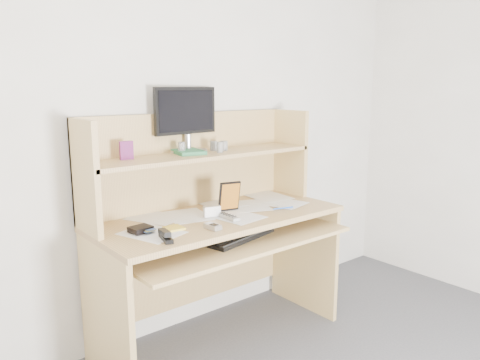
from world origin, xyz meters
TOP-DOWN VIEW (x-y plane):
  - back_wall at (0.00, 1.80)m, footprint 3.60×0.04m
  - desk at (0.00, 1.56)m, footprint 1.40×0.70m
  - paper_clutter at (0.00, 1.48)m, footprint 1.32×0.54m
  - keyboard at (0.02, 1.33)m, footprint 0.46×0.24m
  - tv_remote at (-0.01, 1.39)m, footprint 0.05×0.16m
  - flip_phone at (-0.18, 1.30)m, footprint 0.06×0.10m
  - stapler at (-0.45, 1.29)m, footprint 0.07×0.14m
  - wallet at (-0.49, 1.47)m, footprint 0.11×0.10m
  - sticky_note_pad at (-0.33, 1.42)m, footprint 0.09×0.09m
  - digital_camera at (-0.06, 1.47)m, footprint 0.10×0.06m
  - game_case at (0.08, 1.50)m, footprint 0.12×0.04m
  - blue_pen at (0.35, 1.34)m, footprint 0.13×0.04m
  - card_box at (-0.45, 1.67)m, footprint 0.07×0.03m
  - shelf_book at (-0.08, 1.67)m, footprint 0.18×0.23m
  - chip_stack_a at (0.10, 1.67)m, footprint 0.04×0.04m
  - chip_stack_b at (-0.11, 1.68)m, footprint 0.05×0.05m
  - chip_stack_c at (0.15, 1.64)m, footprint 0.04×0.04m
  - chip_stack_d at (0.08, 1.58)m, footprint 0.04×0.04m
  - monitor at (-0.04, 1.74)m, footprint 0.42×0.21m

SIDE VIEW (x-z plane):
  - keyboard at x=0.02m, z-range 0.65..0.68m
  - desk at x=0.00m, z-range 0.04..1.34m
  - paper_clutter at x=0.00m, z-range 0.75..0.76m
  - sticky_note_pad at x=-0.33m, z-range 0.75..0.76m
  - blue_pen at x=0.35m, z-range 0.76..0.76m
  - tv_remote at x=-0.01m, z-range 0.76..0.77m
  - flip_phone at x=-0.18m, z-range 0.76..0.78m
  - wallet at x=-0.49m, z-range 0.76..0.78m
  - stapler at x=-0.45m, z-range 0.76..0.80m
  - digital_camera at x=-0.06m, z-range 0.76..0.81m
  - game_case at x=0.08m, z-range 0.76..0.93m
  - shelf_book at x=-0.08m, z-range 1.08..1.10m
  - chip_stack_c at x=0.15m, z-range 1.08..1.14m
  - chip_stack_a at x=0.10m, z-range 1.08..1.14m
  - chip_stack_d at x=0.08m, z-range 1.08..1.14m
  - chip_stack_b at x=-0.11m, z-range 1.08..1.15m
  - card_box at x=-0.45m, z-range 1.08..1.18m
  - back_wall at x=0.00m, z-range 0.00..2.50m
  - monitor at x=-0.04m, z-range 1.09..1.46m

